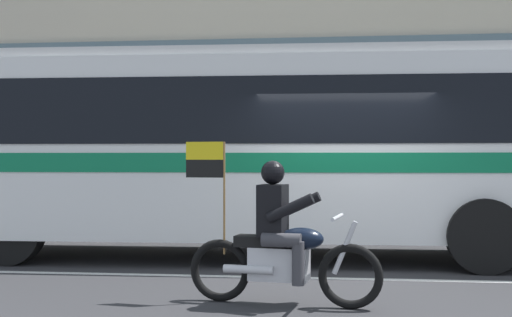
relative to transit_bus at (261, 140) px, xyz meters
name	(u,v)px	position (x,y,z in m)	size (l,w,h in m)	color
ground_plane	(345,271)	(1.33, -1.19, -1.88)	(60.00, 60.00, 0.00)	#2B2B2D
sidewalk_curb	(341,229)	(1.33, 3.91, -1.81)	(28.00, 3.80, 0.15)	#A39E93
lane_center_stripe	(346,279)	(1.33, -1.79, -1.88)	(26.60, 0.14, 0.01)	silver
office_building_facade	(341,2)	(1.33, 6.19, 3.60)	(28.00, 0.89, 10.95)	#B2A893
transit_bus	(261,140)	(0.00, 0.00, 0.00)	(11.80, 2.86, 3.22)	white
motorcycle_with_rider	(281,243)	(0.60, -3.48, -1.22)	(2.18, 0.69, 1.78)	black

